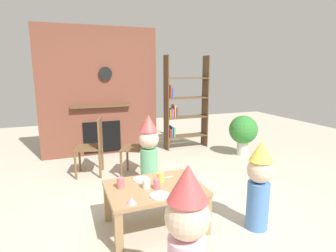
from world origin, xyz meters
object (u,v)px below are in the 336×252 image
object	(u,v)px
paper_plate_rear	(160,195)
potted_plant_tall	(243,131)
coffee_table	(155,193)
birthday_cake_slice	(131,200)
paper_cup_far_left	(161,177)
paper_cup_far_right	(182,187)
dining_chair_middle	(141,144)
paper_cup_center	(121,183)
paper_cup_near_left	(146,184)
paper_cup_near_right	(157,184)
bookshelf	(183,107)
child_by_the_chairs	(149,149)
paper_plate_front	(141,179)
child_in_pink	(259,183)
child_with_cone_hat	(187,239)
dining_chair_left	(94,143)

from	to	relation	value
paper_plate_rear	potted_plant_tall	size ratio (longest dim) A/B	0.25
coffee_table	birthday_cake_slice	size ratio (longest dim) A/B	9.70
paper_cup_far_left	paper_cup_far_right	xyz separation A→B (m)	(0.12, -0.30, -0.00)
birthday_cake_slice	dining_chair_middle	xyz separation A→B (m)	(0.58, 1.73, 0.02)
birthday_cake_slice	potted_plant_tall	bearing A→B (deg)	37.46
paper_cup_center	birthday_cake_slice	size ratio (longest dim) A/B	1.07
paper_cup_near_left	paper_cup_near_right	world-z (taller)	paper_cup_near_right
bookshelf	potted_plant_tall	world-z (taller)	bookshelf
paper_cup_near_right	potted_plant_tall	xyz separation A→B (m)	(2.36, 1.83, -0.03)
child_by_the_chairs	paper_cup_near_left	bearing A→B (deg)	-4.50
paper_cup_center	paper_plate_front	bearing A→B (deg)	26.50
paper_cup_far_right	potted_plant_tall	distance (m)	2.92
paper_cup_far_left	paper_plate_rear	bearing A→B (deg)	-110.92
coffee_table	child_in_pink	bearing A→B (deg)	-21.88
paper_plate_front	paper_cup_far_right	bearing A→B (deg)	-55.28
dining_chair_middle	paper_cup_near_right	bearing A→B (deg)	107.83
paper_plate_front	child_with_cone_hat	world-z (taller)	child_with_cone_hat
coffee_table	dining_chair_left	distance (m)	1.80
dining_chair_left	bookshelf	bearing A→B (deg)	-141.28
bookshelf	paper_cup_far_right	xyz separation A→B (m)	(-1.29, -2.87, -0.37)
paper_cup_near_right	paper_plate_front	world-z (taller)	paper_cup_near_right
coffee_table	paper_cup_far_right	xyz separation A→B (m)	(0.21, -0.21, 0.12)
coffee_table	child_with_cone_hat	size ratio (longest dim) A/B	0.91
coffee_table	bookshelf	bearing A→B (deg)	60.54
paper_cup_near_left	paper_cup_center	size ratio (longest dim) A/B	0.82
child_with_cone_hat	paper_cup_far_left	bearing A→B (deg)	-4.04
paper_cup_center	child_in_pink	world-z (taller)	child_in_pink
paper_cup_far_left	child_with_cone_hat	distance (m)	1.20
child_in_pink	potted_plant_tall	xyz separation A→B (m)	(1.37, 2.16, -0.02)
paper_cup_center	dining_chair_middle	world-z (taller)	dining_chair_middle
paper_cup_near_left	child_with_cone_hat	xyz separation A→B (m)	(-0.05, -1.08, 0.07)
paper_cup_far_right	child_by_the_chairs	distance (m)	1.24
coffee_table	paper_plate_rear	bearing A→B (deg)	-96.09
child_with_cone_hat	child_in_pink	xyz separation A→B (m)	(1.13, 0.69, -0.07)
paper_cup_center	paper_cup_far_right	xyz separation A→B (m)	(0.54, -0.30, -0.00)
paper_cup_center	child_by_the_chairs	size ratio (longest dim) A/B	0.10
paper_cup_center	paper_plate_front	xyz separation A→B (m)	(0.25, 0.12, -0.05)
birthday_cake_slice	child_by_the_chairs	distance (m)	1.43
bookshelf	dining_chair_left	bearing A→B (deg)	-154.57
coffee_table	dining_chair_middle	xyz separation A→B (m)	(0.26, 1.45, 0.13)
birthday_cake_slice	dining_chair_left	xyz separation A→B (m)	(-0.09, 2.04, 0.02)
child_with_cone_hat	dining_chair_middle	world-z (taller)	child_with_cone_hat
paper_cup_far_left	child_in_pink	size ratio (longest dim) A/B	0.11
paper_plate_rear	birthday_cake_slice	size ratio (longest dim) A/B	1.91
bookshelf	child_in_pink	xyz separation A→B (m)	(-0.51, -3.05, -0.37)
paper_cup_near_left	paper_cup_near_right	bearing A→B (deg)	-35.27
bookshelf	child_with_cone_hat	size ratio (longest dim) A/B	1.78
child_by_the_chairs	paper_plate_front	bearing A→B (deg)	-8.43
paper_cup_far_right	birthday_cake_slice	bearing A→B (deg)	-172.50
paper_plate_front	child_with_cone_hat	bearing A→B (deg)	-92.51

